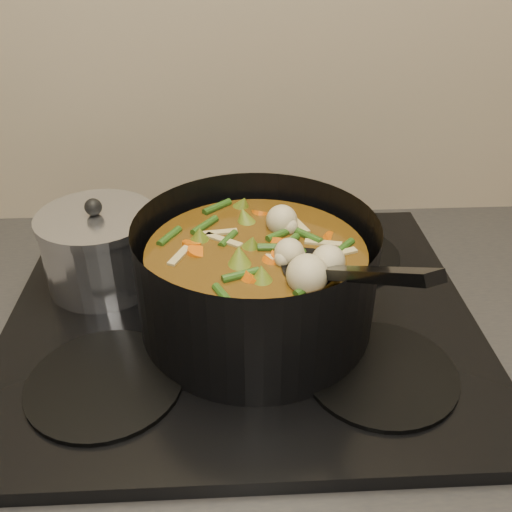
{
  "coord_description": "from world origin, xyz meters",
  "views": [
    {
      "loc": [
        -0.01,
        1.32,
        1.41
      ],
      "look_at": [
        0.02,
        1.9,
        1.03
      ],
      "focal_mm": 40.0,
      "sensor_mm": 36.0,
      "label": 1
    }
  ],
  "objects": [
    {
      "name": "stovetop",
      "position": [
        0.0,
        1.93,
        0.92
      ],
      "size": [
        0.62,
        0.54,
        0.03
      ],
      "color": "black",
      "rests_on": "counter"
    },
    {
      "name": "stockpot",
      "position": [
        0.02,
        1.9,
        1.0
      ],
      "size": [
        0.34,
        0.4,
        0.22
      ],
      "rotation": [
        0.0,
        0.0,
        0.18
      ],
      "color": "black",
      "rests_on": "stovetop"
    },
    {
      "name": "saucepan",
      "position": [
        -0.2,
        2.01,
        0.99
      ],
      "size": [
        0.16,
        0.16,
        0.13
      ],
      "rotation": [
        0.0,
        0.0,
        -0.01
      ],
      "color": "silver",
      "rests_on": "stovetop"
    }
  ]
}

